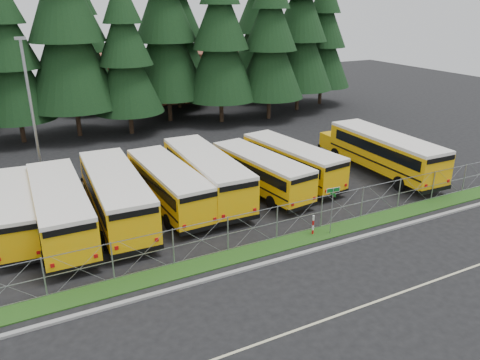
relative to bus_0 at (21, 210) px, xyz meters
name	(u,v)px	position (x,y,z in m)	size (l,w,h in m)	color
ground	(282,227)	(13.47, -6.34, -1.33)	(120.00, 120.00, 0.00)	black
curb	(313,250)	(13.47, -9.44, -1.27)	(50.00, 0.25, 0.12)	gray
grass_verge	(299,239)	(13.47, -8.04, -1.30)	(50.00, 1.40, 0.06)	#214814
road_lane_line	(378,301)	(13.47, -14.34, -1.32)	(50.00, 0.12, 0.01)	beige
chainlink_fence	(292,219)	(13.47, -7.34, -0.33)	(44.00, 0.10, 2.00)	#94989C
brick_building	(162,75)	(19.47, 33.66, 1.67)	(22.00, 10.00, 6.00)	brown
bus_0	(21,210)	(0.00, 0.00, 0.00)	(2.39, 10.14, 2.66)	#FAAE07
bus_1	(60,209)	(1.96, -1.27, 0.17)	(2.69, 11.41, 2.99)	#FAAE07
bus_2	(115,196)	(5.14, -0.89, 0.22)	(2.79, 11.80, 3.09)	#FAAE07
bus_3	(167,186)	(8.49, -0.42, 0.08)	(2.54, 10.77, 2.82)	#FAAE07
bus_4	(204,175)	(11.23, -0.05, 0.19)	(2.74, 11.63, 3.05)	#FAAE07
bus_5	(258,173)	(14.90, -0.78, 0.02)	(2.42, 10.26, 2.69)	#FAAE07
bus_6	(289,162)	(17.96, 0.10, 0.04)	(2.46, 10.44, 2.74)	#FAAE07
bus_east	(381,153)	(24.98, -1.85, 0.22)	(2.79, 11.84, 3.10)	#FAAE07
street_sign	(332,201)	(15.48, -8.22, 0.70)	(0.84, 0.55, 2.81)	#94989C
striped_bollard	(313,225)	(14.53, -7.87, -0.73)	(0.11, 0.11, 1.20)	#B20C0C
light_standard	(31,106)	(1.80, 8.16, 4.17)	(0.70, 0.35, 10.14)	#94989C
conifer_2	(10,60)	(1.25, 19.56, 6.13)	(6.74, 6.74, 14.91)	black
conifer_3	(67,31)	(6.26, 19.37, 8.47)	(8.87, 8.87, 19.61)	black
conifer_4	(125,57)	(11.02, 17.98, 6.05)	(6.67, 6.67, 14.75)	black
conifer_5	(166,33)	(16.12, 21.11, 7.91)	(8.36, 8.36, 18.48)	black
conifer_6	(220,41)	(20.93, 18.17, 7.15)	(7.67, 7.67, 16.96)	black
conifer_7	(270,42)	(26.24, 17.15, 6.86)	(7.41, 7.41, 16.38)	black
conifer_8	(300,33)	(31.44, 19.35, 7.50)	(7.98, 7.98, 17.65)	black
conifer_9	(323,40)	(36.01, 21.02, 6.41)	(7.00, 7.00, 15.48)	black
conifer_11	(83,45)	(9.14, 29.24, 6.35)	(6.95, 6.95, 15.36)	black
conifer_12	(176,31)	(19.34, 26.95, 7.69)	(8.15, 8.15, 18.03)	black
conifer_13	(261,25)	(30.46, 26.75, 8.02)	(8.45, 8.45, 18.70)	black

